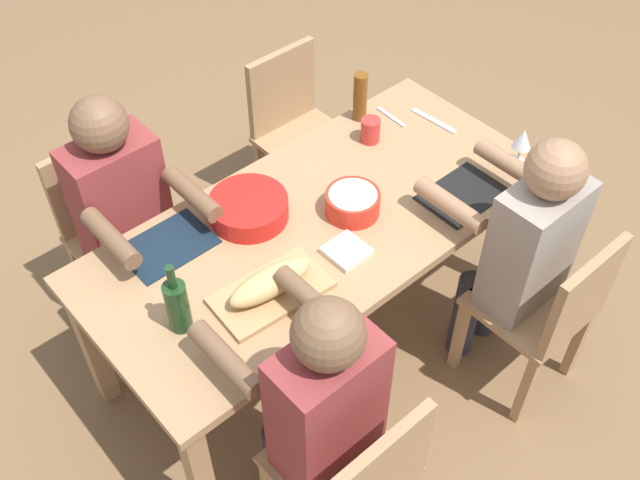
# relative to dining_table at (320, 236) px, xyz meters

# --- Properties ---
(ground_plane) EXTENTS (8.00, 8.00, 0.00)m
(ground_plane) POSITION_rel_dining_table_xyz_m (0.00, 0.00, -0.65)
(ground_plane) COLOR brown
(dining_table) EXTENTS (1.83, 0.85, 0.74)m
(dining_table) POSITION_rel_dining_table_xyz_m (0.00, 0.00, 0.00)
(dining_table) COLOR #A87F56
(dining_table) RESTS_ON ground_plane
(chair_near_right) EXTENTS (0.40, 0.40, 0.85)m
(chair_near_right) POSITION_rel_dining_table_xyz_m (0.50, -0.75, -0.17)
(chair_near_right) COLOR #A87F56
(chair_near_right) RESTS_ON ground_plane
(diner_near_right) EXTENTS (0.41, 0.53, 1.20)m
(diner_near_right) POSITION_rel_dining_table_xyz_m (0.50, -0.56, 0.04)
(diner_near_right) COLOR #2D2D38
(diner_near_right) RESTS_ON ground_plane
(chair_far_right) EXTENTS (0.40, 0.40, 0.85)m
(chair_far_right) POSITION_rel_dining_table_xyz_m (0.50, 0.75, -0.17)
(chair_far_right) COLOR #A87F56
(chair_far_right) RESTS_ON ground_plane
(chair_near_left) EXTENTS (0.40, 0.40, 0.85)m
(chair_near_left) POSITION_rel_dining_table_xyz_m (-0.50, -0.75, -0.17)
(chair_near_left) COLOR #A87F56
(chair_near_left) RESTS_ON ground_plane
(diner_near_left) EXTENTS (0.41, 0.53, 1.20)m
(diner_near_left) POSITION_rel_dining_table_xyz_m (-0.50, -0.56, 0.04)
(diner_near_left) COLOR #2D2D38
(diner_near_left) RESTS_ON ground_plane
(chair_far_left) EXTENTS (0.40, 0.40, 0.85)m
(chair_far_left) POSITION_rel_dining_table_xyz_m (-0.50, 0.75, -0.17)
(chair_far_left) COLOR #A87F56
(chair_far_left) RESTS_ON ground_plane
(diner_far_left) EXTENTS (0.41, 0.53, 1.20)m
(diner_far_left) POSITION_rel_dining_table_xyz_m (-0.50, 0.56, 0.04)
(diner_far_left) COLOR #2D2D38
(diner_far_left) RESTS_ON ground_plane
(serving_bowl_fruit) EXTENTS (0.30, 0.30, 0.08)m
(serving_bowl_fruit) POSITION_rel_dining_table_xyz_m (-0.19, 0.19, 0.14)
(serving_bowl_fruit) COLOR red
(serving_bowl_fruit) RESTS_ON dining_table
(serving_bowl_pasta) EXTENTS (0.21, 0.21, 0.09)m
(serving_bowl_pasta) POSITION_rel_dining_table_xyz_m (0.12, -0.05, 0.14)
(serving_bowl_pasta) COLOR red
(serving_bowl_pasta) RESTS_ON dining_table
(cutting_board) EXTENTS (0.41, 0.25, 0.02)m
(cutting_board) POSITION_rel_dining_table_xyz_m (-0.36, -0.16, 0.10)
(cutting_board) COLOR tan
(cutting_board) RESTS_ON dining_table
(bread_loaf) EXTENTS (0.33, 0.13, 0.09)m
(bread_loaf) POSITION_rel_dining_table_xyz_m (-0.36, -0.16, 0.15)
(bread_loaf) COLOR tan
(bread_loaf) RESTS_ON cutting_board
(wine_bottle) EXTENTS (0.08, 0.08, 0.29)m
(wine_bottle) POSITION_rel_dining_table_xyz_m (-0.67, -0.07, 0.20)
(wine_bottle) COLOR #193819
(wine_bottle) RESTS_ON dining_table
(beer_bottle) EXTENTS (0.06, 0.06, 0.22)m
(beer_bottle) POSITION_rel_dining_table_xyz_m (0.54, 0.35, 0.20)
(beer_bottle) COLOR brown
(beer_bottle) RESTS_ON dining_table
(wine_glass) EXTENTS (0.08, 0.08, 0.17)m
(wine_glass) POSITION_rel_dining_table_xyz_m (0.82, -0.28, 0.20)
(wine_glass) COLOR silver
(wine_glass) RESTS_ON dining_table
(placemat_near_right) EXTENTS (0.32, 0.23, 0.01)m
(placemat_near_right) POSITION_rel_dining_table_xyz_m (0.50, -0.26, 0.09)
(placemat_near_right) COLOR black
(placemat_near_right) RESTS_ON dining_table
(cup_far_right) EXTENTS (0.08, 0.08, 0.10)m
(cup_far_right) POSITION_rel_dining_table_xyz_m (0.47, 0.22, 0.14)
(cup_far_right) COLOR red
(cup_far_right) RESTS_ON dining_table
(fork_far_right) EXTENTS (0.02, 0.17, 0.01)m
(fork_far_right) POSITION_rel_dining_table_xyz_m (0.64, 0.26, 0.09)
(fork_far_right) COLOR silver
(fork_far_right) RESTS_ON dining_table
(fork_near_left) EXTENTS (0.04, 0.17, 0.01)m
(fork_near_left) POSITION_rel_dining_table_xyz_m (-0.64, -0.26, 0.09)
(fork_near_left) COLOR silver
(fork_near_left) RESTS_ON dining_table
(placemat_far_left) EXTENTS (0.32, 0.23, 0.01)m
(placemat_far_left) POSITION_rel_dining_table_xyz_m (-0.50, 0.26, 0.09)
(placemat_far_left) COLOR #142333
(placemat_far_left) RESTS_ON dining_table
(carving_knife) EXTENTS (0.04, 0.23, 0.01)m
(carving_knife) POSITION_rel_dining_table_xyz_m (0.76, 0.12, 0.09)
(carving_knife) COLOR silver
(carving_knife) RESTS_ON dining_table
(napkin_stack) EXTENTS (0.14, 0.14, 0.02)m
(napkin_stack) POSITION_rel_dining_table_xyz_m (-0.04, -0.19, 0.10)
(napkin_stack) COLOR white
(napkin_stack) RESTS_ON dining_table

